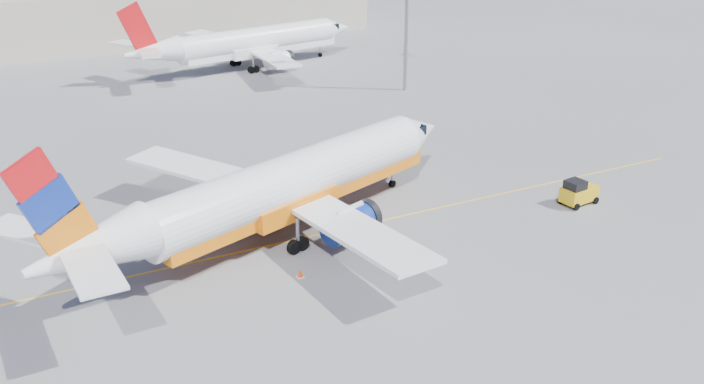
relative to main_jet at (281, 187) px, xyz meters
name	(u,v)px	position (x,y,z in m)	size (l,w,h in m)	color
ground	(325,255)	(1.38, -4.07, -3.72)	(240.00, 240.00, 0.00)	slate
taxi_line	(307,237)	(1.38, -1.07, -3.72)	(70.00, 0.15, 0.01)	yellow
terminal_main	(136,14)	(6.38, 70.93, 0.28)	(70.00, 14.00, 8.00)	#B2AA99
main_jet	(281,187)	(0.00, 0.00, 0.00)	(36.65, 27.76, 11.17)	white
second_jet	(250,43)	(15.34, 47.41, -0.42)	(32.85, 25.58, 9.92)	white
gse_tug	(578,192)	(22.60, -5.39, -2.75)	(3.07, 2.12, 2.06)	black
traffic_cone	(300,273)	(-1.40, -6.20, -3.43)	(0.43, 0.43, 0.60)	white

